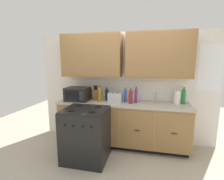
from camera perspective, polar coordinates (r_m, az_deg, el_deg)
The scene contains 15 objects.
ground_plane at distance 3.43m, azimuth 2.60°, elevation -20.80°, with size 8.00×8.00×0.00m, color #B2A893.
wall_unit at distance 3.45m, azimuth 4.29°, elevation 7.51°, with size 3.81×0.40×2.35m.
counter_run at distance 3.48m, azimuth 3.56°, elevation -11.52°, with size 2.64×0.64×0.93m.
stove_range at distance 3.06m, azimuth -9.00°, elevation -14.94°, with size 0.76×0.68×0.95m.
microwave at distance 3.54m, azimuth -11.84°, elevation -1.36°, with size 0.48×0.37×0.28m.
toaster at distance 3.36m, azimuth 1.10°, elevation -2.53°, with size 0.28×0.18×0.19m.
knife_block at distance 3.58m, azimuth -5.59°, elevation -1.48°, with size 0.11×0.14×0.31m.
sink_faucet at distance 3.50m, azimuth 14.89°, elevation -2.29°, with size 0.02×0.02×0.20m, color #B2B5BA.
paper_towel_roll at distance 3.43m, azimuth 21.71°, elevation -2.39°, with size 0.12×0.12×0.26m, color white.
bottle_amber at distance 3.39m, azimuth -4.40°, elevation -1.39°, with size 0.08×0.08×0.32m.
bottle_violet at distance 3.31m, azimuth 8.32°, elevation -1.69°, with size 0.06×0.06×0.33m.
bottle_dark at distance 3.49m, azimuth -1.82°, elevation -1.34°, with size 0.07×0.07×0.28m.
bottle_red at distance 3.24m, azimuth 6.49°, elevation -2.06°, with size 0.08×0.08×0.31m.
bottle_blue at distance 3.36m, azimuth 4.63°, elevation -1.72°, with size 0.06×0.06×0.29m.
bottle_green at distance 3.48m, azimuth 23.54°, elevation -1.86°, with size 0.08×0.08×0.32m.
Camera 1 is at (0.49, -2.91, 1.74)m, focal length 26.38 mm.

